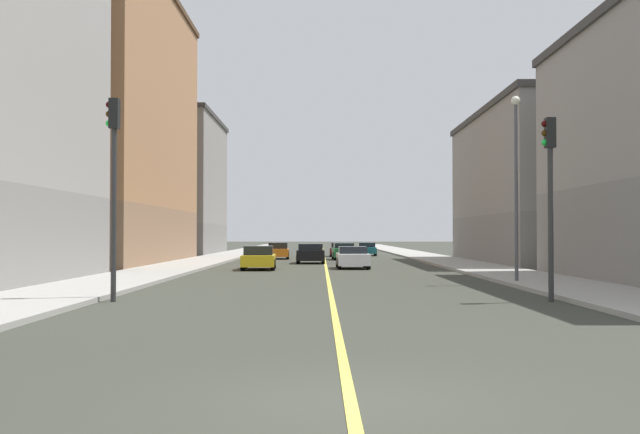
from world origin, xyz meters
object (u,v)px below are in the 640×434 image
(street_lamp_left_near, at_px, (513,169))
(car_orange, at_px, (275,251))
(car_maroon, at_px, (338,250))
(traffic_light_left_near, at_px, (547,181))
(car_white, at_px, (350,257))
(traffic_light_right_near, at_px, (111,170))
(car_yellow, at_px, (256,258))
(car_teal, at_px, (364,249))
(car_green, at_px, (341,252))
(building_left_mid, at_px, (550,187))
(building_right_midblock, at_px, (92,125))
(car_black, at_px, (308,254))
(building_right_distant, at_px, (163,186))

(street_lamp_left_near, relative_size, car_orange, 1.68)
(car_maroon, bearing_deg, traffic_light_left_near, -83.91)
(car_orange, height_order, car_white, car_orange)
(traffic_light_right_near, distance_m, car_orange, 39.68)
(car_yellow, distance_m, car_teal, 29.52)
(car_green, bearing_deg, building_left_mid, -26.54)
(car_yellow, height_order, car_white, car_yellow)
(traffic_light_right_near, relative_size, car_maroon, 1.34)
(traffic_light_right_near, xyz_separation_m, car_teal, (10.60, 49.06, -3.32))
(building_right_midblock, xyz_separation_m, traffic_light_left_near, (22.36, -29.55, -5.95))
(traffic_light_left_near, relative_size, car_green, 1.24)
(car_white, relative_size, car_black, 1.00)
(building_right_distant, bearing_deg, car_white, -61.22)
(building_right_midblock, bearing_deg, traffic_light_left_near, -52.88)
(building_right_midblock, xyz_separation_m, car_black, (14.87, 0.39, -8.86))
(building_right_midblock, height_order, traffic_light_right_near, building_right_midblock)
(car_teal, bearing_deg, traffic_light_left_near, -87.18)
(building_right_distant, height_order, car_yellow, building_right_distant)
(car_maroon, relative_size, car_yellow, 1.04)
(street_lamp_left_near, height_order, car_maroon, street_lamp_left_near)
(building_left_mid, distance_m, building_right_distant, 39.42)
(car_maroon, xyz_separation_m, car_black, (-2.54, -16.54, 0.05))
(building_right_midblock, distance_m, car_yellow, 17.42)
(traffic_light_left_near, height_order, car_black, traffic_light_left_near)
(building_left_mid, xyz_separation_m, car_maroon, (-14.34, 16.09, -4.71))
(building_right_midblock, xyz_separation_m, building_right_distant, (-0.00, 24.14, -2.63))
(traffic_light_left_near, distance_m, street_lamp_left_near, 7.96)
(car_green, bearing_deg, car_teal, 77.45)
(street_lamp_left_near, height_order, car_black, street_lamp_left_near)
(car_maroon, bearing_deg, car_yellow, -101.74)
(car_orange, bearing_deg, building_right_midblock, -140.67)
(car_black, bearing_deg, building_right_midblock, -178.51)
(building_left_mid, xyz_separation_m, street_lamp_left_near, (-8.36, -22.54, -0.71))
(building_right_midblock, xyz_separation_m, car_green, (17.38, 8.00, -8.89))
(building_left_mid, distance_m, car_orange, 22.15)
(building_right_distant, xyz_separation_m, traffic_light_right_near, (9.35, -53.69, -2.98))
(car_yellow, bearing_deg, car_teal, 74.45)
(traffic_light_left_near, relative_size, car_yellow, 1.25)
(building_right_midblock, distance_m, building_right_distant, 24.28)
(car_white, bearing_deg, car_orange, 106.97)
(car_orange, height_order, car_green, car_orange)
(traffic_light_left_near, distance_m, car_green, 37.99)
(car_teal, bearing_deg, car_green, -102.55)
(traffic_light_left_near, xyz_separation_m, car_orange, (-10.27, 39.45, -2.93))
(car_maroon, relative_size, car_teal, 1.02)
(building_right_midblock, xyz_separation_m, car_teal, (19.95, 19.51, -8.93))
(building_right_midblock, distance_m, car_orange, 17.98)
(building_right_distant, height_order, traffic_light_right_near, building_right_distant)
(traffic_light_right_near, distance_m, car_white, 23.63)
(car_maroon, height_order, car_green, car_green)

